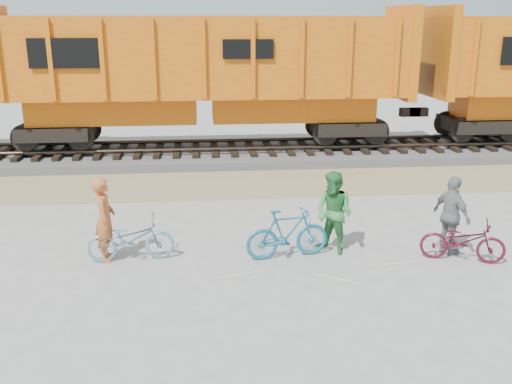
% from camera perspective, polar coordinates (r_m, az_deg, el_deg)
% --- Properties ---
extents(ground, '(120.00, 120.00, 0.00)m').
position_cam_1_polar(ground, '(11.92, 3.20, -6.42)').
color(ground, '#9E9E99').
rests_on(ground, ground).
extents(gravel_strip, '(120.00, 3.00, 0.02)m').
position_cam_1_polar(gravel_strip, '(17.07, 0.48, 0.85)').
color(gravel_strip, '#9E8862').
rests_on(gravel_strip, ground).
extents(ballast_bed, '(120.00, 4.00, 0.30)m').
position_cam_1_polar(ballast_bed, '(20.41, -0.53, 3.90)').
color(ballast_bed, slate).
rests_on(ballast_bed, ground).
extents(track, '(120.00, 2.60, 0.24)m').
position_cam_1_polar(track, '(20.34, -0.53, 4.79)').
color(track, black).
rests_on(track, ballast_bed).
extents(hopper_car_center, '(14.00, 3.13, 4.65)m').
position_cam_1_polar(hopper_car_center, '(19.90, -5.27, 11.83)').
color(hopper_car_center, black).
rests_on(hopper_car_center, track).
extents(bicycle_blue, '(1.78, 0.75, 0.91)m').
position_cam_1_polar(bicycle_blue, '(11.82, -12.42, -4.61)').
color(bicycle_blue, '#6799BE').
rests_on(bicycle_blue, ground).
extents(bicycle_teal, '(1.80, 0.77, 1.05)m').
position_cam_1_polar(bicycle_teal, '(11.66, 3.16, -4.18)').
color(bicycle_teal, '#1A6B8A').
rests_on(bicycle_teal, ground).
extents(bicycle_maroon, '(1.75, 1.10, 0.87)m').
position_cam_1_polar(bicycle_maroon, '(12.26, 19.97, -4.59)').
color(bicycle_maroon, '#531024').
rests_on(bicycle_maroon, ground).
extents(person_solo, '(0.46, 0.66, 1.73)m').
position_cam_1_polar(person_solo, '(11.85, -14.89, -2.64)').
color(person_solo, '#B25C2D').
rests_on(person_solo, ground).
extents(person_man, '(1.05, 1.06, 1.73)m').
position_cam_1_polar(person_man, '(11.92, 7.81, -2.10)').
color(person_man, '#317E3B').
rests_on(person_man, ground).
extents(person_woman, '(0.71, 1.06, 1.67)m').
position_cam_1_polar(person_woman, '(12.43, 18.97, -2.25)').
color(person_woman, gray).
rests_on(person_woman, ground).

